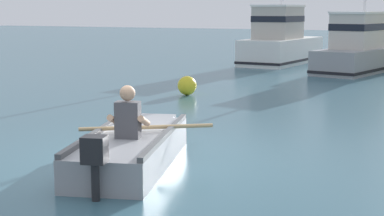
% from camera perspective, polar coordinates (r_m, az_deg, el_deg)
% --- Properties ---
extents(ground_plane, '(120.00, 120.00, 0.00)m').
position_cam_1_polar(ground_plane, '(9.11, -4.56, -4.85)').
color(ground_plane, '#386070').
extents(rowboat_with_person, '(1.98, 3.66, 1.19)m').
position_cam_1_polar(rowboat_with_person, '(8.75, -5.71, -3.76)').
color(rowboat_with_person, gray).
rests_on(rowboat_with_person, ground).
extents(moored_boat_white, '(2.26, 5.19, 4.32)m').
position_cam_1_polar(moored_boat_white, '(25.36, 8.45, 6.24)').
color(moored_boat_white, white).
rests_on(moored_boat_white, ground).
extents(moored_boat_grey, '(2.75, 6.04, 4.70)m').
position_cam_1_polar(moored_boat_grey, '(22.86, 15.95, 5.40)').
color(moored_boat_grey, gray).
rests_on(moored_boat_grey, ground).
extents(mooring_buoy, '(0.51, 0.51, 0.51)m').
position_cam_1_polar(mooring_buoy, '(15.82, -0.47, 2.16)').
color(mooring_buoy, yellow).
rests_on(mooring_buoy, ground).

